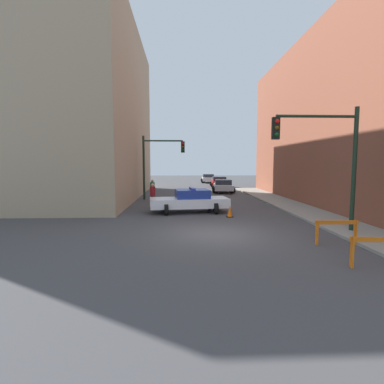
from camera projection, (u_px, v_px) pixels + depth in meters
ground_plane at (215, 234)px, 12.68m from camera, size 120.00×120.00×0.00m
sidewalk_right at (357, 231)px, 12.93m from camera, size 2.40×44.00×0.12m
building_corner_left at (56, 113)px, 25.42m from camera, size 14.00×20.00×14.39m
traffic_light_near at (328, 150)px, 12.49m from camera, size 3.64×0.35×5.20m
traffic_light_far at (157, 158)px, 24.43m from camera, size 3.44×0.35×5.20m
police_car at (190, 201)px, 18.18m from camera, size 4.88×2.71×1.52m
parked_car_near at (223, 186)px, 30.60m from camera, size 2.51×4.44×1.31m
parked_car_mid at (219, 182)px, 37.47m from camera, size 2.41×4.38×1.31m
parked_car_far at (208, 178)px, 45.78m from camera, size 2.40×4.37×1.31m
pedestrian_crossing at (153, 195)px, 19.83m from camera, size 0.45×0.45×1.66m
pedestrian_corner at (152, 189)px, 24.26m from camera, size 0.51×0.51×1.66m
barrier_front at (378, 247)px, 8.51m from camera, size 1.60×0.29×0.90m
barrier_mid at (337, 228)px, 10.96m from camera, size 1.60×0.17×0.90m
traffic_cone at (230, 211)px, 16.62m from camera, size 0.36×0.36×0.66m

